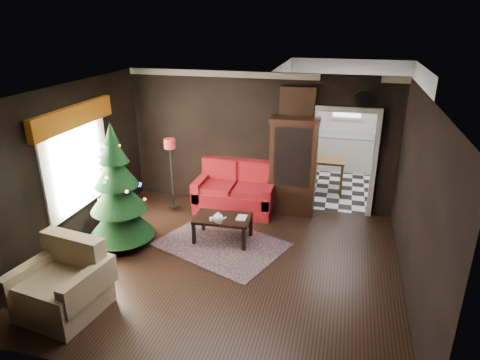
% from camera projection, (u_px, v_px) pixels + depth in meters
% --- Properties ---
extents(floor, '(5.50, 5.50, 0.00)m').
position_uv_depth(floor, '(226.00, 264.00, 6.93)').
color(floor, black).
rests_on(floor, ground).
extents(ceiling, '(5.50, 5.50, 0.00)m').
position_uv_depth(ceiling, '(224.00, 93.00, 5.91)').
color(ceiling, white).
rests_on(ceiling, ground).
extents(wall_back, '(5.50, 0.00, 5.50)m').
position_uv_depth(wall_back, '(259.00, 141.00, 8.68)').
color(wall_back, black).
rests_on(wall_back, ground).
extents(wall_front, '(5.50, 0.00, 5.50)m').
position_uv_depth(wall_front, '(155.00, 278.00, 4.17)').
color(wall_front, black).
rests_on(wall_front, ground).
extents(wall_left, '(0.00, 5.50, 5.50)m').
position_uv_depth(wall_left, '(68.00, 170.00, 7.06)').
color(wall_left, black).
rests_on(wall_left, ground).
extents(wall_right, '(0.00, 5.50, 5.50)m').
position_uv_depth(wall_right, '(418.00, 204.00, 5.79)').
color(wall_right, black).
rests_on(wall_right, ground).
extents(doorway, '(1.10, 0.10, 2.10)m').
position_uv_depth(doorway, '(342.00, 164.00, 8.41)').
color(doorway, silver).
rests_on(doorway, ground).
extents(left_window, '(0.05, 1.60, 1.40)m').
position_uv_depth(left_window, '(76.00, 164.00, 7.21)').
color(left_window, white).
rests_on(left_window, wall_left).
extents(valance, '(0.12, 2.10, 0.35)m').
position_uv_depth(valance, '(74.00, 117.00, 6.89)').
color(valance, '#A25010').
rests_on(valance, wall_left).
extents(kitchen_floor, '(3.00, 3.00, 0.00)m').
position_uv_depth(kitchen_floor, '(340.00, 185.00, 10.15)').
color(kitchen_floor, white).
rests_on(kitchen_floor, ground).
extents(kitchen_window, '(0.70, 0.06, 0.70)m').
position_uv_depth(kitchen_window, '(348.00, 104.00, 10.84)').
color(kitchen_window, white).
rests_on(kitchen_window, ground).
extents(rug, '(2.51, 2.19, 0.01)m').
position_uv_depth(rug, '(221.00, 244.00, 7.53)').
color(rug, '#2C1B27').
rests_on(rug, ground).
extents(loveseat, '(1.70, 0.90, 1.00)m').
position_uv_depth(loveseat, '(235.00, 188.00, 8.69)').
color(loveseat, maroon).
rests_on(loveseat, ground).
extents(curio_cabinet, '(0.90, 0.45, 1.90)m').
position_uv_depth(curio_cabinet, '(293.00, 169.00, 8.46)').
color(curio_cabinet, black).
rests_on(curio_cabinet, ground).
extents(floor_lamp, '(0.32, 0.32, 1.45)m').
position_uv_depth(floor_lamp, '(172.00, 173.00, 8.54)').
color(floor_lamp, black).
rests_on(floor_lamp, ground).
extents(christmas_tree, '(1.33, 1.33, 2.20)m').
position_uv_depth(christmas_tree, '(117.00, 190.00, 7.17)').
color(christmas_tree, black).
rests_on(christmas_tree, ground).
extents(armchair, '(1.17, 1.17, 1.05)m').
position_uv_depth(armchair, '(61.00, 283.00, 5.68)').
color(armchair, tan).
rests_on(armchair, ground).
extents(coffee_table, '(1.03, 0.65, 0.45)m').
position_uv_depth(coffee_table, '(223.00, 228.00, 7.61)').
color(coffee_table, black).
rests_on(coffee_table, rug).
extents(teapot, '(0.22, 0.22, 0.19)m').
position_uv_depth(teapot, '(218.00, 218.00, 7.27)').
color(teapot, white).
rests_on(teapot, coffee_table).
extents(cup_a, '(0.07, 0.07, 0.06)m').
position_uv_depth(cup_a, '(220.00, 222.00, 7.29)').
color(cup_a, white).
rests_on(cup_a, coffee_table).
extents(cup_b, '(0.07, 0.07, 0.06)m').
position_uv_depth(cup_b, '(211.00, 219.00, 7.39)').
color(cup_b, white).
rests_on(cup_b, coffee_table).
extents(book, '(0.17, 0.02, 0.23)m').
position_uv_depth(book, '(237.00, 212.00, 7.46)').
color(book, gray).
rests_on(book, coffee_table).
extents(wall_clock, '(0.32, 0.32, 0.06)m').
position_uv_depth(wall_clock, '(362.00, 98.00, 7.82)').
color(wall_clock, white).
rests_on(wall_clock, wall_back).
extents(painting, '(0.62, 0.05, 0.52)m').
position_uv_depth(painting, '(297.00, 102.00, 8.15)').
color(painting, '#A5713E').
rests_on(painting, wall_back).
extents(kitchen_counter, '(1.80, 0.60, 0.90)m').
position_uv_depth(kitchen_counter, '(343.00, 153.00, 11.07)').
color(kitchen_counter, silver).
rests_on(kitchen_counter, ground).
extents(kitchen_table, '(0.70, 0.70, 0.75)m').
position_uv_depth(kitchen_table, '(328.00, 174.00, 9.81)').
color(kitchen_table, brown).
rests_on(kitchen_table, ground).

